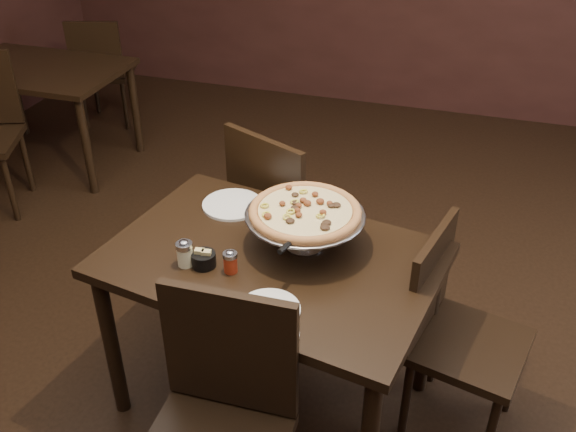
% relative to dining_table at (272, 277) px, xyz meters
% --- Properties ---
extents(room, '(6.04, 7.04, 2.84)m').
position_rel_dining_table_xyz_m(room, '(0.05, -0.08, 0.74)').
color(room, black).
rests_on(room, ground).
extents(dining_table, '(1.34, 1.01, 0.76)m').
position_rel_dining_table_xyz_m(dining_table, '(0.00, 0.00, 0.00)').
color(dining_table, black).
rests_on(dining_table, ground).
extents(background_table, '(1.13, 0.75, 0.70)m').
position_rel_dining_table_xyz_m(background_table, '(-2.21, 1.65, -0.05)').
color(background_table, black).
rests_on(background_table, ground).
extents(pizza_stand, '(0.45, 0.45, 0.19)m').
position_rel_dining_table_xyz_m(pizza_stand, '(0.10, 0.10, 0.25)').
color(pizza_stand, '#B4B4BB').
rests_on(pizza_stand, dining_table).
extents(parmesan_shaker, '(0.06, 0.06, 0.11)m').
position_rel_dining_table_xyz_m(parmesan_shaker, '(-0.28, -0.14, 0.15)').
color(parmesan_shaker, '#F0EEBB').
rests_on(parmesan_shaker, dining_table).
extents(pepper_flake_shaker, '(0.05, 0.05, 0.09)m').
position_rel_dining_table_xyz_m(pepper_flake_shaker, '(-0.11, -0.13, 0.14)').
color(pepper_flake_shaker, maroon).
rests_on(pepper_flake_shaker, dining_table).
extents(packet_caddy, '(0.09, 0.09, 0.07)m').
position_rel_dining_table_xyz_m(packet_caddy, '(-0.22, -0.13, 0.13)').
color(packet_caddy, black).
rests_on(packet_caddy, dining_table).
extents(napkin_stack, '(0.17, 0.17, 0.01)m').
position_rel_dining_table_xyz_m(napkin_stack, '(0.14, -0.35, 0.11)').
color(napkin_stack, white).
rests_on(napkin_stack, dining_table).
extents(plate_left, '(0.25, 0.25, 0.01)m').
position_rel_dining_table_xyz_m(plate_left, '(-0.27, 0.29, 0.11)').
color(plate_left, white).
rests_on(plate_left, dining_table).
extents(plate_near, '(0.21, 0.21, 0.01)m').
position_rel_dining_table_xyz_m(plate_near, '(0.09, -0.30, 0.11)').
color(plate_near, white).
rests_on(plate_near, dining_table).
extents(serving_spatula, '(0.15, 0.15, 0.03)m').
position_rel_dining_table_xyz_m(serving_spatula, '(0.10, -0.10, 0.25)').
color(serving_spatula, '#B4B4BB').
rests_on(serving_spatula, pizza_stand).
extents(chair_far, '(0.61, 0.61, 0.98)m').
position_rel_dining_table_xyz_m(chair_far, '(-0.16, 0.64, -0.13)').
color(chair_far, black).
rests_on(chair_far, ground).
extents(chair_near, '(0.46, 0.46, 0.96)m').
position_rel_dining_table_xyz_m(chair_near, '(0.02, -0.60, -0.14)').
color(chair_near, black).
rests_on(chair_near, ground).
extents(chair_side, '(0.50, 0.50, 0.89)m').
position_rel_dining_table_xyz_m(chair_side, '(0.70, 0.12, -0.18)').
color(chair_side, black).
rests_on(chair_side, ground).
extents(bg_chair_far, '(0.49, 0.49, 0.86)m').
position_rel_dining_table_xyz_m(bg_chair_far, '(-2.17, 2.33, -0.19)').
color(bg_chair_far, black).
rests_on(bg_chair_far, ground).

